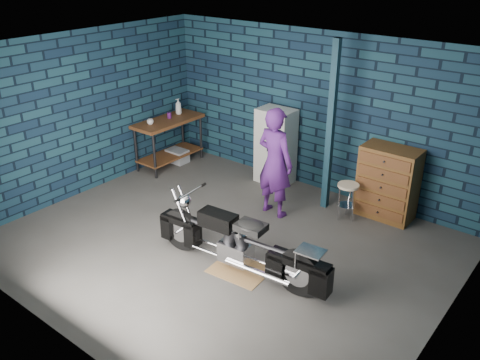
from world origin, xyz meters
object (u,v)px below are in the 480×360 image
object	(u,v)px
person	(275,162)
storage_bin	(177,156)
workbench	(169,142)
motorcycle	(239,239)
locker	(275,146)
tool_chest	(387,183)
shop_stool	(347,202)

from	to	relation	value
person	storage_bin	distance (m)	2.83
workbench	person	bearing A→B (deg)	-7.76
person	storage_bin	bearing A→B (deg)	-6.05
motorcycle	locker	size ratio (longest dim) A/B	1.61
storage_bin	tool_chest	bearing A→B (deg)	6.12
workbench	motorcycle	size ratio (longest dim) A/B	0.65
locker	tool_chest	world-z (taller)	locker
locker	shop_stool	world-z (taller)	locker
tool_chest	shop_stool	size ratio (longest dim) A/B	1.92
storage_bin	locker	world-z (taller)	locker
person	tool_chest	bearing A→B (deg)	-140.20
tool_chest	shop_stool	bearing A→B (deg)	-133.43
workbench	locker	world-z (taller)	locker
motorcycle	person	bearing A→B (deg)	104.80
person	shop_stool	xyz separation A→B (m)	(1.00, 0.53, -0.57)
motorcycle	storage_bin	size ratio (longest dim) A/B	5.36
locker	shop_stool	distance (m)	1.77
storage_bin	shop_stool	size ratio (longest dim) A/B	0.68
motorcycle	locker	bearing A→B (deg)	110.87
locker	tool_chest	size ratio (longest dim) A/B	1.18
workbench	motorcycle	xyz separation A→B (m)	(3.26, -1.96, 0.02)
person	locker	world-z (taller)	person
person	storage_bin	xyz separation A→B (m)	(-2.68, 0.54, -0.74)
workbench	tool_chest	world-z (taller)	tool_chest
person	tool_chest	distance (m)	1.76
motorcycle	shop_stool	bearing A→B (deg)	73.64
motorcycle	workbench	bearing A→B (deg)	144.38
motorcycle	storage_bin	distance (m)	3.89
motorcycle	person	size ratio (longest dim) A/B	1.25
workbench	locker	distance (m)	2.14
workbench	tool_chest	size ratio (longest dim) A/B	1.22
storage_bin	workbench	bearing A→B (deg)	-96.64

